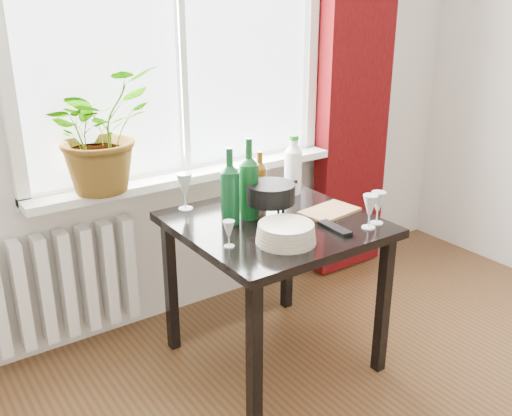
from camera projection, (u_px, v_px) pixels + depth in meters
window at (178, 18)px, 2.76m from camera, size 1.72×0.08×1.62m
windowsill at (191, 174)px, 2.98m from camera, size 1.72×0.20×0.04m
curtain at (356, 68)px, 3.39m from camera, size 0.50×0.12×2.56m
radiator at (56, 287)px, 2.76m from camera, size 0.80×0.10×0.55m
table at (274, 239)px, 2.64m from camera, size 0.85×0.85×0.74m
potted_plant at (99, 131)px, 2.59m from camera, size 0.64×0.60×0.57m
wine_bottle_left at (230, 186)px, 2.51m from camera, size 0.10×0.10×0.36m
wine_bottle_right at (249, 178)px, 2.57m from camera, size 0.10×0.10×0.38m
bottle_amber at (260, 178)px, 2.74m from camera, size 0.08×0.08×0.28m
cleaning_bottle at (293, 164)px, 2.91m from camera, size 0.12×0.12×0.31m
wineglass_front_right at (370, 211)px, 2.49m from camera, size 0.07×0.07×0.16m
wineglass_far_right at (378, 208)px, 2.54m from camera, size 0.08×0.08×0.15m
wineglass_back_center at (253, 184)px, 2.79m from camera, size 0.09×0.09×0.19m
wineglass_back_left at (185, 191)px, 2.71m from camera, size 0.10×0.10×0.18m
wineglass_front_left at (229, 234)px, 2.31m from camera, size 0.06×0.06×0.12m
plate_stack at (286, 233)px, 2.36m from camera, size 0.33×0.33×0.08m
fondue_pot at (270, 202)px, 2.58m from camera, size 0.27×0.24×0.17m
tv_remote at (335, 228)px, 2.49m from camera, size 0.06×0.18×0.02m
cutting_board at (329, 211)px, 2.69m from camera, size 0.29×0.21×0.01m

